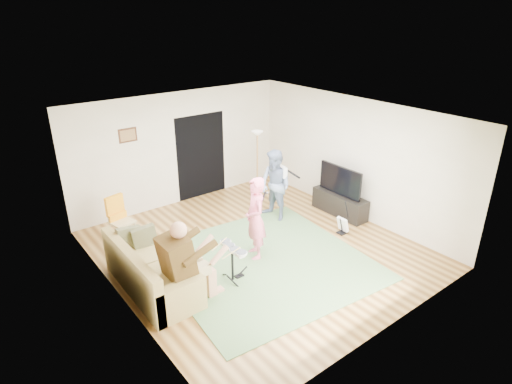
% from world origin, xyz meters
% --- Properties ---
extents(floor, '(6.00, 6.00, 0.00)m').
position_xyz_m(floor, '(0.00, 0.00, 0.00)').
color(floor, brown).
rests_on(floor, ground).
extents(walls, '(5.50, 6.00, 2.70)m').
position_xyz_m(walls, '(0.00, 0.00, 1.35)').
color(walls, silver).
rests_on(walls, floor).
extents(ceiling, '(6.00, 6.00, 0.00)m').
position_xyz_m(ceiling, '(0.00, 0.00, 2.70)').
color(ceiling, white).
rests_on(ceiling, walls).
extents(window_blinds, '(0.00, 2.05, 2.05)m').
position_xyz_m(window_blinds, '(-2.74, 0.20, 1.55)').
color(window_blinds, brown).
rests_on(window_blinds, walls).
extents(doorway, '(2.10, 0.00, 2.10)m').
position_xyz_m(doorway, '(0.55, 2.99, 1.05)').
color(doorway, black).
rests_on(doorway, walls).
extents(picture_frame, '(0.42, 0.03, 0.32)m').
position_xyz_m(picture_frame, '(-1.25, 2.99, 1.90)').
color(picture_frame, '#3F2314').
rests_on(picture_frame, walls).
extents(area_rug, '(3.91, 3.89, 0.02)m').
position_xyz_m(area_rug, '(-0.21, -0.48, 0.01)').
color(area_rug, '#537B4B').
rests_on(area_rug, floor).
extents(sofa, '(0.87, 2.12, 0.86)m').
position_xyz_m(sofa, '(-2.29, 0.08, 0.28)').
color(sofa, tan).
rests_on(sofa, floor).
extents(drummer, '(0.95, 0.53, 1.46)m').
position_xyz_m(drummer, '(-1.86, -0.57, 0.57)').
color(drummer, '#4B3515').
rests_on(drummer, sofa).
extents(drum_kit, '(0.38, 0.67, 0.69)m').
position_xyz_m(drum_kit, '(-1.00, -0.57, 0.30)').
color(drum_kit, black).
rests_on(drum_kit, floor).
extents(singer, '(0.57, 0.69, 1.62)m').
position_xyz_m(singer, '(-0.19, -0.17, 0.81)').
color(singer, pink).
rests_on(singer, floor).
extents(microphone, '(0.06, 0.06, 0.24)m').
position_xyz_m(microphone, '(0.01, -0.17, 1.21)').
color(microphone, black).
rests_on(microphone, singer).
extents(guitarist, '(0.68, 0.83, 1.61)m').
position_xyz_m(guitarist, '(1.16, 0.85, 0.81)').
color(guitarist, '#7484AA').
rests_on(guitarist, floor).
extents(guitar_held, '(0.24, 0.61, 0.26)m').
position_xyz_m(guitar_held, '(1.36, 0.85, 1.10)').
color(guitar_held, white).
rests_on(guitar_held, guitarist).
extents(guitar_spare, '(0.27, 0.24, 0.74)m').
position_xyz_m(guitar_spare, '(1.84, -0.59, 0.21)').
color(guitar_spare, black).
rests_on(guitar_spare, floor).
extents(torchiere_lamp, '(0.31, 0.31, 1.73)m').
position_xyz_m(torchiere_lamp, '(1.56, 2.01, 1.19)').
color(torchiere_lamp, black).
rests_on(torchiere_lamp, floor).
extents(dining_chair, '(0.50, 0.52, 0.97)m').
position_xyz_m(dining_chair, '(-1.98, 1.98, 0.35)').
color(dining_chair, '#D1BE88').
rests_on(dining_chair, floor).
extents(tv_cabinet, '(0.40, 1.40, 0.50)m').
position_xyz_m(tv_cabinet, '(2.50, 0.09, 0.25)').
color(tv_cabinet, black).
rests_on(tv_cabinet, floor).
extents(television, '(0.06, 1.17, 0.66)m').
position_xyz_m(television, '(2.45, 0.09, 0.85)').
color(television, black).
rests_on(television, tv_cabinet).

